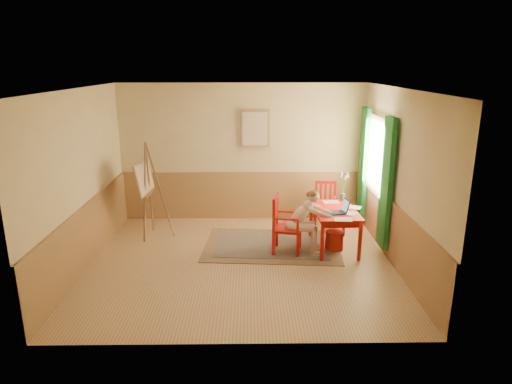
{
  "coord_description": "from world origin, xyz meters",
  "views": [
    {
      "loc": [
        0.15,
        -6.83,
        3.16
      ],
      "look_at": [
        0.25,
        0.55,
        1.05
      ],
      "focal_mm": 31.6,
      "sensor_mm": 36.0,
      "label": 1
    }
  ],
  "objects_px": {
    "chair_left": "(284,225)",
    "laptop": "(339,210)",
    "table": "(335,214)",
    "easel": "(146,181)",
    "chair_back": "(325,206)",
    "figure": "(304,219)"
  },
  "relations": [
    {
      "from": "easel",
      "to": "chair_back",
      "type": "bearing_deg",
      "value": 6.24
    },
    {
      "from": "chair_back",
      "to": "figure",
      "type": "relative_size",
      "value": 0.83
    },
    {
      "from": "easel",
      "to": "figure",
      "type": "bearing_deg",
      "value": -16.46
    },
    {
      "from": "table",
      "to": "figure",
      "type": "relative_size",
      "value": 1.08
    },
    {
      "from": "table",
      "to": "laptop",
      "type": "height_order",
      "value": "laptop"
    },
    {
      "from": "chair_left",
      "to": "chair_back",
      "type": "relative_size",
      "value": 1.07
    },
    {
      "from": "laptop",
      "to": "table",
      "type": "bearing_deg",
      "value": 98.29
    },
    {
      "from": "table",
      "to": "figure",
      "type": "bearing_deg",
      "value": -158.63
    },
    {
      "from": "easel",
      "to": "chair_left",
      "type": "bearing_deg",
      "value": -17.46
    },
    {
      "from": "chair_left",
      "to": "figure",
      "type": "xyz_separation_m",
      "value": [
        0.34,
        -0.05,
        0.12
      ]
    },
    {
      "from": "chair_left",
      "to": "chair_back",
      "type": "bearing_deg",
      "value": 52.53
    },
    {
      "from": "chair_back",
      "to": "figure",
      "type": "height_order",
      "value": "figure"
    },
    {
      "from": "chair_back",
      "to": "easel",
      "type": "xyz_separation_m",
      "value": [
        -3.38,
        -0.37,
        0.61
      ]
    },
    {
      "from": "table",
      "to": "chair_left",
      "type": "bearing_deg",
      "value": -169.61
    },
    {
      "from": "chair_left",
      "to": "figure",
      "type": "relative_size",
      "value": 0.89
    },
    {
      "from": "table",
      "to": "chair_back",
      "type": "bearing_deg",
      "value": 90.16
    },
    {
      "from": "chair_left",
      "to": "laptop",
      "type": "xyz_separation_m",
      "value": [
        0.92,
        -0.02,
        0.26
      ]
    },
    {
      "from": "easel",
      "to": "laptop",
      "type": "bearing_deg",
      "value": -13.32
    },
    {
      "from": "chair_back",
      "to": "laptop",
      "type": "bearing_deg",
      "value": -88.55
    },
    {
      "from": "table",
      "to": "figure",
      "type": "height_order",
      "value": "figure"
    },
    {
      "from": "chair_left",
      "to": "laptop",
      "type": "distance_m",
      "value": 0.95
    },
    {
      "from": "chair_back",
      "to": "laptop",
      "type": "relative_size",
      "value": 2.22
    }
  ]
}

